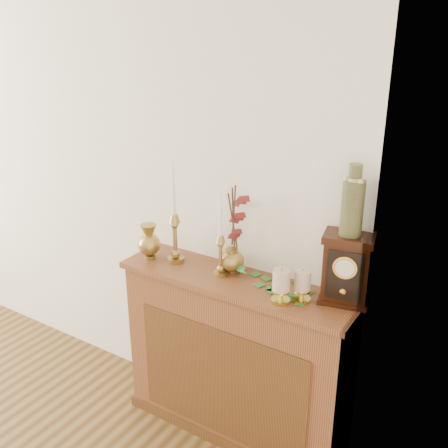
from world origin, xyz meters
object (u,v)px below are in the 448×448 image
Objects in this scene: candlestick_center at (221,249)px; bud_vase at (149,242)px; ceramic_vase at (353,204)px; ginger_jar at (237,231)px; mantel_clock at (346,270)px; candlestick_left at (175,230)px.

candlestick_center is 0.43m from bud_vase.
bud_vase is 0.62× the size of ceramic_vase.
ginger_jar reaches higher than candlestick_center.
bud_vase is at bearing 174.12° from mantel_clock.
candlestick_left is 1.13× the size of ginger_jar.
ceramic_vase reaches higher than bud_vase.
candlestick_center is 0.92× the size of ginger_jar.
ceramic_vase is (-0.00, 0.00, 0.31)m from mantel_clock.
ginger_jar is 0.58m from mantel_clock.
ginger_jar is 1.52× the size of ceramic_vase.
ginger_jar is (0.32, 0.09, 0.04)m from candlestick_left.
ginger_jar is at bearing 166.06° from mantel_clock.
candlestick_left reaches higher than bud_vase.
bud_vase is 1.05m from mantel_clock.
mantel_clock is (0.58, -0.02, -0.05)m from ginger_jar.
candlestick_left is at bearing 178.53° from candlestick_center.
candlestick_center is at bearing 5.13° from bud_vase.
candlestick_left is 1.65× the size of mantel_clock.
bud_vase is 0.41× the size of ginger_jar.
candlestick_center is 0.12m from ginger_jar.
ceramic_vase is (0.58, -0.01, 0.25)m from ginger_jar.
candlestick_center is (0.29, -0.01, -0.03)m from candlestick_left.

